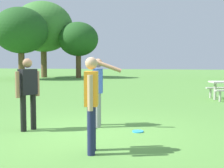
% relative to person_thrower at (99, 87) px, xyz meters
% --- Properties ---
extents(ground_plane, '(120.00, 120.00, 0.00)m').
position_rel_person_thrower_xyz_m(ground_plane, '(0.01, -0.58, -0.96)').
color(ground_plane, '#568E3D').
extents(person_thrower, '(0.76, 0.60, 1.64)m').
position_rel_person_thrower_xyz_m(person_thrower, '(0.00, 0.00, 0.00)').
color(person_thrower, gray).
rests_on(person_thrower, ground).
extents(person_catcher, '(0.30, 0.60, 1.64)m').
position_rel_person_thrower_xyz_m(person_catcher, '(0.46, -2.06, -0.02)').
color(person_catcher, '#1E234C').
rests_on(person_catcher, ground).
extents(person_bystander, '(0.37, 0.55, 1.64)m').
position_rel_person_thrower_xyz_m(person_bystander, '(-1.44, -0.79, -0.02)').
color(person_bystander, black).
rests_on(person_bystander, ground).
extents(frisbee, '(0.25, 0.25, 0.03)m').
position_rel_person_thrower_xyz_m(frisbee, '(1.01, -0.38, -0.95)').
color(frisbee, '#2D9EDB').
rests_on(frisbee, ground).
extents(tree_tall_left, '(4.86, 4.86, 6.48)m').
position_rel_person_thrower_xyz_m(tree_tall_left, '(-12.18, 17.40, 3.42)').
color(tree_tall_left, brown).
rests_on(tree_tall_left, ground).
extents(tree_broad_center, '(5.99, 5.99, 7.72)m').
position_rel_person_thrower_xyz_m(tree_broad_center, '(-11.85, 21.21, 4.18)').
color(tree_broad_center, brown).
rests_on(tree_broad_center, ground).
extents(tree_far_right, '(3.94, 3.94, 5.51)m').
position_rel_person_thrower_xyz_m(tree_far_right, '(-8.00, 20.97, 2.84)').
color(tree_far_right, brown).
rests_on(tree_far_right, ground).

